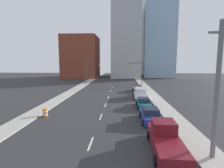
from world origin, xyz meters
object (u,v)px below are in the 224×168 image
Objects in this scene: pickup_truck_maroon at (165,139)px; sedan_silver at (137,89)px; sedan_teal at (143,103)px; traffic_barrel at (45,113)px; box_truck_white at (140,93)px; utility_pole_right_near at (217,91)px; sedan_blue at (150,115)px; traffic_signal_left at (90,70)px; traffic_signal_right at (138,70)px.

pickup_truck_maroon reaches higher than sedan_silver.
sedan_silver reaches higher than sedan_teal.
box_truck_white is (12.77, 12.29, 0.39)m from traffic_barrel.
traffic_barrel is at bearing -156.79° from sedan_teal.
traffic_barrel is 0.20× the size of sedan_silver.
sedan_silver is (0.36, 13.98, 0.00)m from sedan_teal.
box_truck_white is 6.91m from sedan_silver.
pickup_truck_maroon reaches higher than sedan_teal.
pickup_truck_maroon reaches higher than traffic_barrel.
utility_pole_right_near reaches higher than pickup_truck_maroon.
sedan_blue is at bearing -88.47° from box_truck_white.
box_truck_white is (0.20, 13.25, 0.18)m from sedan_blue.
pickup_truck_maroon is (-2.96, 1.05, -3.93)m from utility_pole_right_near.
utility_pole_right_near is at bearing -79.88° from box_truck_white.
sedan_silver is (0.33, 20.16, -0.05)m from sedan_blue.
sedan_blue is 1.04× the size of sedan_teal.
traffic_signal_right is at bearing 0.00° from traffic_signal_left.
utility_pole_right_near reaches higher than sedan_blue.
sedan_silver is at bearing -39.96° from traffic_signal_left.
traffic_signal_left is 41.50m from utility_pole_right_near.
traffic_barrel is at bearing -114.97° from traffic_signal_right.
sedan_blue is (12.56, -0.96, 0.21)m from traffic_barrel.
traffic_signal_right is at bearing 89.84° from pickup_truck_maroon.
sedan_blue is 20.16m from sedan_silver.
traffic_signal_right reaches higher than traffic_barrel.
traffic_signal_left is 0.72× the size of utility_pole_right_near.
utility_pole_right_near is 28.13m from sedan_silver.
traffic_signal_right reaches higher than box_truck_white.
traffic_signal_left is 22.06m from box_truck_white.
traffic_signal_right is 7.07× the size of traffic_barrel.
pickup_truck_maroon is 12.67m from sedan_teal.
box_truck_white reaches higher than sedan_blue.
traffic_barrel is (-0.04, -29.97, -3.86)m from traffic_signal_left.
sedan_teal is (-0.09, 12.66, -0.19)m from pickup_truck_maroon.
traffic_signal_right is at bearing 87.73° from sedan_blue.
traffic_signal_left is at bearing 138.18° from sedan_silver.
utility_pole_right_near is 2.06× the size of sedan_teal.
pickup_truck_maroon is 1.38× the size of sedan_teal.
traffic_signal_right is at bearing 87.33° from sedan_teal.
sedan_blue reaches higher than sedan_teal.
sedan_blue reaches higher than sedan_silver.
traffic_signal_right is 38.51m from utility_pole_right_near.
traffic_signal_left is 39.63m from pickup_truck_maroon.
box_truck_white reaches higher than sedan_teal.
traffic_barrel is (-13.96, -29.97, -3.86)m from traffic_signal_right.
pickup_truck_maroon is at bearing -92.44° from sedan_silver.
sedan_teal is 7.08m from box_truck_white.
traffic_barrel is (-15.58, 8.50, -4.29)m from utility_pole_right_near.
traffic_barrel is 17.73m from box_truck_white.
pickup_truck_maroon is at bearing -88.99° from sedan_teal.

